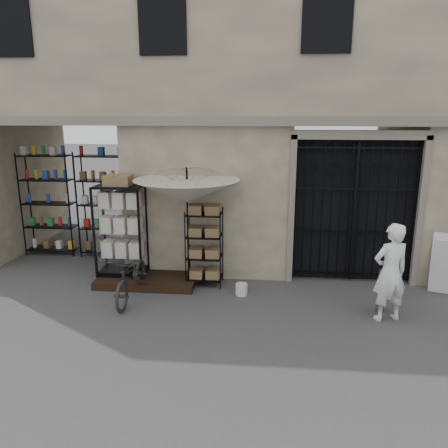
# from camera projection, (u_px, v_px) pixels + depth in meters

# --- Properties ---
(ground) EXTENTS (80.00, 80.00, 0.00)m
(ground) POSITION_uv_depth(u_px,v_px,m) (264.00, 325.00, 7.23)
(ground) COLOR black
(ground) RESTS_ON ground
(main_building) EXTENTS (14.00, 4.00, 9.00)m
(main_building) POSITION_uv_depth(u_px,v_px,m) (270.00, 63.00, 9.96)
(main_building) COLOR tan
(main_building) RESTS_ON ground
(shop_recess) EXTENTS (3.00, 1.70, 3.00)m
(shop_recess) POSITION_uv_depth(u_px,v_px,m) (69.00, 199.00, 9.96)
(shop_recess) COLOR black
(shop_recess) RESTS_ON ground
(shop_shelving) EXTENTS (2.70, 0.50, 2.50)m
(shop_shelving) POSITION_uv_depth(u_px,v_px,m) (77.00, 205.00, 10.51)
(shop_shelving) COLOR black
(shop_shelving) RESTS_ON ground
(iron_gate) EXTENTS (2.50, 0.21, 3.00)m
(iron_gate) POSITION_uv_depth(u_px,v_px,m) (353.00, 209.00, 8.88)
(iron_gate) COLOR black
(iron_gate) RESTS_ON ground
(step_platform) EXTENTS (2.00, 0.90, 0.15)m
(step_platform) POSITION_uv_depth(u_px,v_px,m) (147.00, 281.00, 8.92)
(step_platform) COLOR black
(step_platform) RESTS_ON ground
(display_cabinet) EXTENTS (0.99, 0.69, 2.01)m
(display_cabinet) POSITION_uv_depth(u_px,v_px,m) (121.00, 235.00, 8.91)
(display_cabinet) COLOR black
(display_cabinet) RESTS_ON step_platform
(wire_rack) EXTENTS (0.77, 0.61, 1.57)m
(wire_rack) POSITION_uv_depth(u_px,v_px,m) (204.00, 248.00, 8.74)
(wire_rack) COLOR black
(wire_rack) RESTS_ON ground
(market_umbrella) EXTENTS (2.01, 2.04, 2.89)m
(market_umbrella) POSITION_uv_depth(u_px,v_px,m) (187.00, 185.00, 8.30)
(market_umbrella) COLOR black
(market_umbrella) RESTS_ON ground
(white_bucket) EXTENTS (0.26, 0.26, 0.22)m
(white_bucket) POSITION_uv_depth(u_px,v_px,m) (241.00, 289.00, 8.40)
(white_bucket) COLOR silver
(white_bucket) RESTS_ON ground
(bicycle) EXTENTS (0.60, 0.90, 1.70)m
(bicycle) POSITION_uv_depth(u_px,v_px,m) (133.00, 299.00, 8.24)
(bicycle) COLOR black
(bicycle) RESTS_ON ground
(steel_bollard) EXTENTS (0.19, 0.19, 0.78)m
(steel_bollard) POSITION_uv_depth(u_px,v_px,m) (381.00, 291.00, 7.61)
(steel_bollard) COLOR slate
(steel_bollard) RESTS_ON ground
(shopkeeper) EXTENTS (1.13, 1.80, 0.40)m
(shopkeeper) POSITION_uv_depth(u_px,v_px,m) (385.00, 319.00, 7.43)
(shopkeeper) COLOR white
(shopkeeper) RESTS_ON ground
(easel_sign) EXTENTS (0.69, 0.75, 1.12)m
(easel_sign) POSITION_uv_depth(u_px,v_px,m) (446.00, 265.00, 8.36)
(easel_sign) COLOR silver
(easel_sign) RESTS_ON ground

